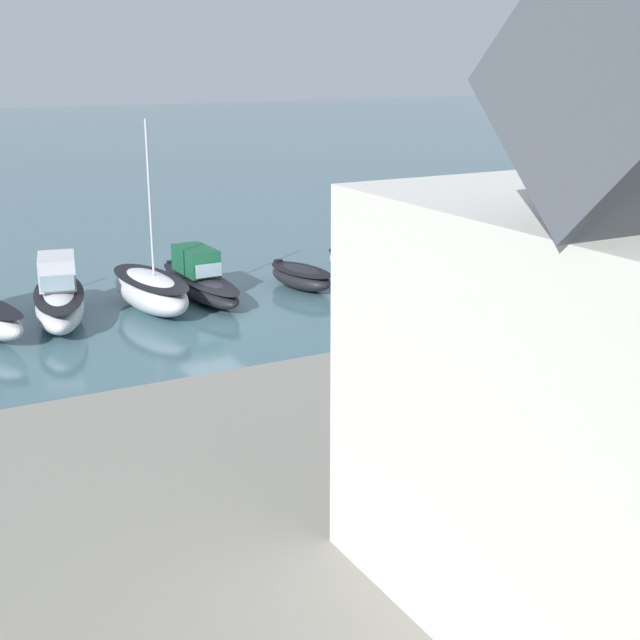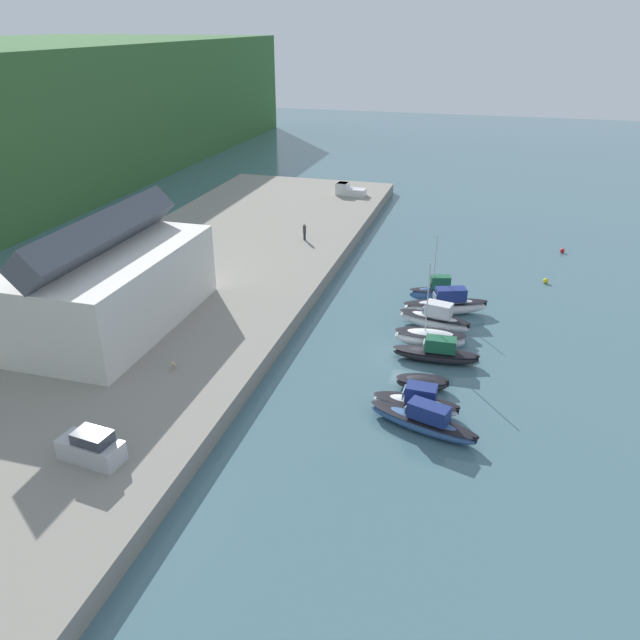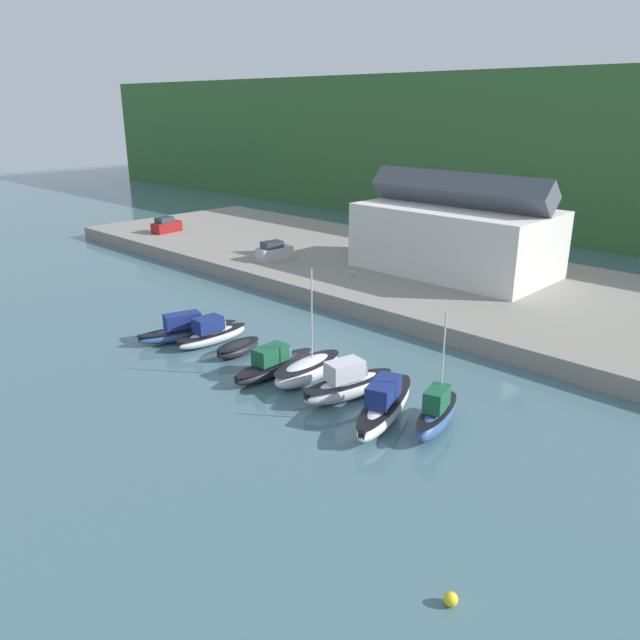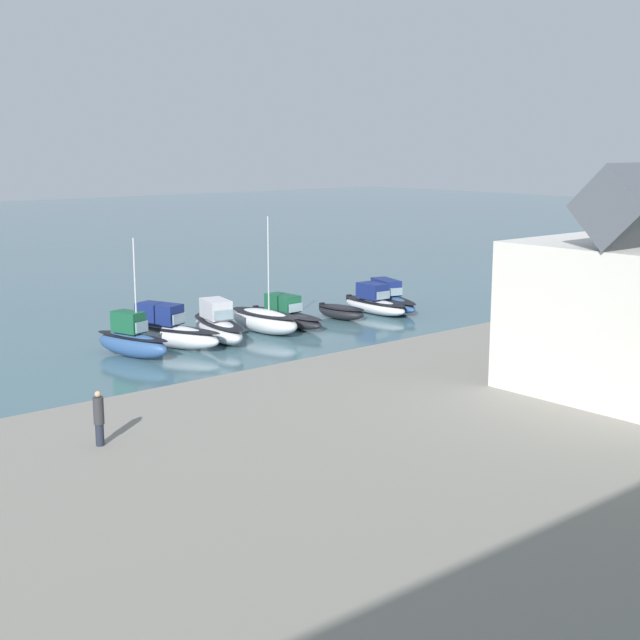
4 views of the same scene
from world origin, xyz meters
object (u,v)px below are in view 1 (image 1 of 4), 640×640
(moored_boat_0, at_px, (394,255))
(moored_boat_4, at_px, (151,290))
(moored_boat_5, at_px, (59,298))
(moored_boat_3, at_px, (199,280))
(moored_boat_1, at_px, (364,263))
(moored_boat_2, at_px, (301,276))

(moored_boat_0, relative_size, moored_boat_4, 1.07)
(moored_boat_4, distance_m, moored_boat_5, 3.84)
(moored_boat_3, bearing_deg, moored_boat_0, 179.21)
(moored_boat_1, bearing_deg, moored_boat_3, -1.95)
(moored_boat_3, xyz_separation_m, moored_boat_4, (2.54, 0.91, 0.07))
(moored_boat_5, bearing_deg, moored_boat_0, -163.98)
(moored_boat_3, distance_m, moored_boat_4, 2.70)
(moored_boat_0, height_order, moored_boat_3, moored_boat_0)
(moored_boat_0, xyz_separation_m, moored_boat_4, (13.07, 1.11, 0.04))
(moored_boat_1, relative_size, moored_boat_3, 0.88)
(moored_boat_3, bearing_deg, moored_boat_1, 174.03)
(moored_boat_0, xyz_separation_m, moored_boat_3, (10.53, 0.20, -0.02))
(moored_boat_1, bearing_deg, moored_boat_2, 2.39)
(moored_boat_0, bearing_deg, moored_boat_3, 18.59)
(moored_boat_2, xyz_separation_m, moored_boat_4, (7.38, 0.30, 0.31))
(moored_boat_2, height_order, moored_boat_3, moored_boat_3)
(moored_boat_0, xyz_separation_m, moored_boat_1, (2.26, 0.79, 0.01))
(moored_boat_2, relative_size, moored_boat_4, 0.54)
(moored_boat_1, relative_size, moored_boat_5, 0.91)
(moored_boat_0, relative_size, moored_boat_5, 1.18)
(moored_boat_4, bearing_deg, moored_boat_3, -164.02)
(moored_boat_4, bearing_deg, moored_boat_1, 178.06)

